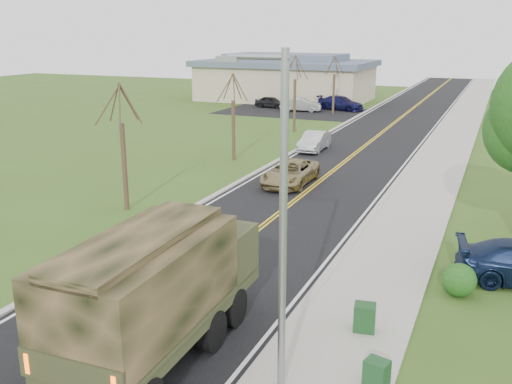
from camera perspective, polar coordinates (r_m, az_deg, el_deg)
The scene contains 19 objects.
ground at distance 17.04m, azimuth -13.25°, elevation -13.89°, with size 160.00×160.00×0.00m, color #38501A.
road at distance 53.16m, azimuth 13.21°, elevation 6.38°, with size 8.00×120.00×0.01m, color black.
curb_right at distance 52.59m, azimuth 17.68°, elevation 6.02°, with size 0.30×120.00×0.12m, color #9E998E.
sidewalk_right at distance 52.46m, azimuth 19.58°, elevation 5.81°, with size 3.20×120.00×0.10m, color #9E998E.
curb_left at distance 54.03m, azimuth 8.86°, elevation 6.80°, with size 0.30×120.00×0.10m, color #9E998E.
street_light at distance 12.60m, azimuth 2.31°, elevation -2.18°, with size 1.65×0.22×8.00m.
bare_tree_a at distance 27.66m, azimuth -13.09°, elevation 3.50°, with size 1.93×2.26×6.08m.
bare_tree_b at distance 37.84m, azimuth -2.28°, elevation 6.90°, with size 1.83×2.14×5.73m.
bare_tree_c at distance 48.80m, azimuth 3.89°, elevation 9.23°, with size 2.04×2.39×6.42m.
bare_tree_d at distance 60.20m, azimuth 7.78°, elevation 10.15°, with size 1.88×2.20×5.91m.
commercial_building at distance 72.42m, azimuth 3.01°, elevation 11.31°, with size 25.50×21.50×5.65m.
military_truck at distance 14.90m, azimuth -9.81°, elevation -9.14°, with size 2.74×7.40×3.65m.
suv_champagne at distance 32.01m, azimuth 3.44°, elevation 1.95°, with size 2.24×4.85×1.35m, color #907E51.
sedan_silver at distance 41.37m, azimuth 5.85°, elevation 5.08°, with size 1.45×4.15×1.37m, color silver.
utility_box_near at distance 16.81m, azimuth 10.81°, elevation -12.22°, with size 0.60×0.50×0.80m, color #163F1A.
utility_box_far at distance 14.62m, azimuth 11.97°, elevation -17.26°, with size 0.55×0.45×0.65m, color #16401D.
lot_car_dark at distance 64.80m, azimuth 1.55°, elevation 8.98°, with size 1.51×3.74×1.28m, color black.
lot_car_silver at distance 61.98m, azimuth 4.50°, elevation 8.70°, with size 1.53×4.38×1.44m, color #A3A2A7.
lot_car_navy at distance 63.55m, azimuth 8.47°, elevation 8.79°, with size 2.12×5.22×1.52m, color #10113B.
Camera 1 is at (9.19, -11.70, 8.32)m, focal length 40.00 mm.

